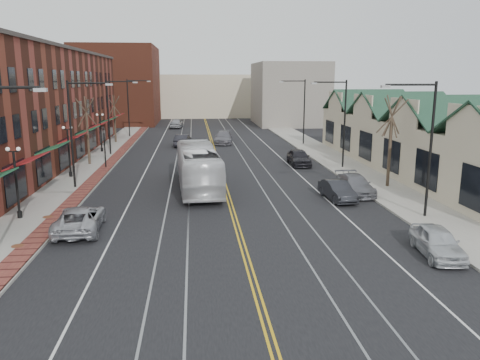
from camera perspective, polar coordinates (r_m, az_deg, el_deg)
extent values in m
plane|color=black|center=(21.77, 0.97, -10.15)|extent=(160.00, 160.00, 0.00)
cube|color=gray|center=(41.95, -18.85, 0.33)|extent=(4.00, 120.00, 0.15)
cube|color=gray|center=(43.27, 13.82, 0.99)|extent=(4.00, 120.00, 0.15)
cube|color=maroon|center=(49.92, -25.40, 7.92)|extent=(10.00, 50.00, 11.00)
cube|color=beige|center=(45.26, 21.16, 3.86)|extent=(8.00, 36.00, 4.60)
cube|color=maroon|center=(91.02, -14.57, 11.12)|extent=(14.00, 18.00, 14.00)
cube|color=beige|center=(105.07, -4.45, 10.22)|extent=(22.00, 14.00, 9.00)
cube|color=slate|center=(86.78, 5.97, 10.41)|extent=(12.00, 16.00, 11.00)
cylinder|color=black|center=(21.40, -27.06, 10.01)|extent=(3.00, 0.12, 0.12)
cube|color=#999999|center=(20.91, -23.15, 10.06)|extent=(0.50, 0.25, 0.15)
cylinder|color=black|center=(37.36, -19.89, 5.19)|extent=(0.16, 0.16, 8.00)
cylinder|color=black|center=(36.79, -18.02, 11.17)|extent=(3.00, 0.12, 0.12)
cube|color=#999999|center=(36.50, -15.67, 11.15)|extent=(0.50, 0.25, 0.15)
cylinder|color=black|center=(52.94, -15.73, 7.36)|extent=(0.16, 0.16, 8.00)
cylinder|color=black|center=(52.54, -14.33, 11.56)|extent=(3.00, 0.12, 0.12)
cube|color=#999999|center=(52.34, -12.67, 11.53)|extent=(0.50, 0.25, 0.15)
cylinder|color=black|center=(68.72, -13.46, 8.53)|extent=(0.16, 0.16, 8.00)
cylinder|color=black|center=(68.41, -12.35, 11.75)|extent=(3.00, 0.12, 0.12)
cube|color=#999999|center=(68.26, -11.07, 11.72)|extent=(0.50, 0.25, 0.15)
cylinder|color=black|center=(29.73, 22.20, 3.35)|extent=(0.16, 0.16, 8.00)
cylinder|color=black|center=(28.77, 20.13, 10.86)|extent=(3.00, 0.12, 0.12)
cube|color=#999999|center=(28.16, 17.31, 10.83)|extent=(0.50, 0.25, 0.15)
cylinder|color=black|center=(44.40, 12.62, 6.65)|extent=(0.16, 0.16, 8.00)
cylinder|color=black|center=(43.76, 10.95, 11.63)|extent=(3.00, 0.12, 0.12)
cube|color=#999999|center=(43.36, 9.01, 11.57)|extent=(0.50, 0.25, 0.15)
cylinder|color=black|center=(59.76, 7.83, 8.22)|extent=(0.16, 0.16, 8.00)
cylinder|color=black|center=(59.28, 6.50, 11.90)|extent=(3.00, 0.12, 0.12)
cube|color=#999999|center=(58.99, 5.04, 11.83)|extent=(0.50, 0.25, 0.15)
cylinder|color=black|center=(30.91, -25.26, -3.82)|extent=(0.28, 0.28, 0.40)
cylinder|color=black|center=(30.50, -25.57, -0.57)|extent=(0.14, 0.14, 4.00)
cube|color=black|center=(30.16, -25.92, 3.14)|extent=(0.60, 0.06, 0.06)
sphere|color=white|center=(30.24, -26.48, 3.40)|extent=(0.24, 0.24, 0.24)
sphere|color=white|center=(30.04, -25.41, 3.44)|extent=(0.24, 0.24, 0.24)
cylinder|color=black|center=(42.09, -19.93, 0.67)|extent=(0.28, 0.28, 0.40)
cylinder|color=black|center=(41.78, -20.11, 3.09)|extent=(0.14, 0.14, 4.00)
cube|color=black|center=(41.53, -20.32, 5.81)|extent=(0.60, 0.06, 0.06)
sphere|color=white|center=(41.60, -20.73, 5.99)|extent=(0.24, 0.24, 0.24)
sphere|color=white|center=(41.44, -19.93, 6.03)|extent=(0.24, 0.24, 0.24)
cylinder|color=black|center=(55.56, -16.48, 3.58)|extent=(0.28, 0.28, 0.40)
cylinder|color=black|center=(55.33, -16.59, 5.42)|extent=(0.14, 0.14, 4.00)
cube|color=black|center=(55.14, -16.72, 7.48)|extent=(0.60, 0.06, 0.06)
sphere|color=white|center=(55.19, -17.04, 7.62)|extent=(0.24, 0.24, 0.24)
sphere|color=white|center=(55.07, -16.42, 7.65)|extent=(0.24, 0.24, 0.24)
cylinder|color=#382B21|center=(47.43, -18.04, 4.80)|extent=(0.24, 0.24, 4.90)
cylinder|color=#382B21|center=(47.19, -18.25, 7.87)|extent=(0.58, 1.37, 2.90)
cylinder|color=#382B21|center=(47.19, -18.25, 7.87)|extent=(1.60, 0.66, 2.78)
cylinder|color=#382B21|center=(47.19, -18.25, 7.87)|extent=(0.53, 1.23, 2.96)
cylinder|color=#382B21|center=(47.19, -18.25, 7.87)|extent=(1.69, 1.03, 2.64)
cylinder|color=#382B21|center=(47.19, -18.25, 7.87)|extent=(1.78, 1.29, 2.48)
cylinder|color=#382B21|center=(63.08, -15.00, 6.56)|extent=(0.24, 0.24, 4.55)
cylinder|color=#382B21|center=(62.90, -15.12, 8.71)|extent=(0.55, 1.28, 2.69)
cylinder|color=#382B21|center=(62.90, -15.12, 8.71)|extent=(1.49, 0.62, 2.58)
cylinder|color=#382B21|center=(62.90, -15.12, 8.71)|extent=(0.50, 1.15, 2.75)
cylinder|color=#382B21|center=(62.90, -15.12, 8.71)|extent=(1.57, 0.97, 2.45)
cylinder|color=#382B21|center=(62.90, -15.12, 8.71)|extent=(1.66, 1.20, 2.30)
cylinder|color=#382B21|center=(37.49, 17.76, 3.24)|extent=(0.24, 0.24, 5.25)
cylinder|color=#382B21|center=(37.19, 18.04, 7.38)|extent=(0.61, 1.46, 3.10)
cylinder|color=#382B21|center=(37.19, 18.04, 7.38)|extent=(1.70, 0.70, 2.97)
cylinder|color=#382B21|center=(37.19, 18.04, 7.38)|extent=(0.56, 1.31, 3.17)
cylinder|color=#382B21|center=(37.19, 18.04, 7.38)|extent=(1.80, 1.10, 2.82)
cylinder|color=#382B21|center=(37.19, 18.04, 7.38)|extent=(1.90, 1.37, 2.65)
cylinder|color=#592D19|center=(25.95, -25.49, -7.26)|extent=(0.60, 0.60, 0.02)
cylinder|color=#592D19|center=(30.46, -22.39, -4.17)|extent=(0.60, 0.60, 0.02)
cylinder|color=black|center=(45.23, -16.14, 3.49)|extent=(0.12, 0.12, 3.20)
imported|color=black|center=(45.01, -16.28, 5.70)|extent=(0.18, 0.15, 0.90)
imported|color=silver|center=(35.78, -5.14, 1.55)|extent=(3.48, 12.05, 3.32)
imported|color=#B0B1B7|center=(27.37, -18.95, -4.51)|extent=(2.64, 5.22, 1.42)
imported|color=silver|center=(24.32, 22.91, -6.95)|extent=(2.16, 4.29, 1.40)
imported|color=#222328|center=(33.14, 11.79, -1.27)|extent=(1.78, 4.21, 1.35)
imported|color=slate|center=(35.14, 13.84, -0.56)|extent=(1.97, 4.82, 1.40)
imported|color=black|center=(45.75, 7.18, 2.76)|extent=(1.93, 4.63, 1.57)
imported|color=#222228|center=(58.64, -7.01, 4.82)|extent=(2.16, 4.66, 1.48)
imported|color=slate|center=(60.66, -2.02, 5.21)|extent=(2.90, 5.73, 1.59)
imported|color=#A1A2A8|center=(80.34, -7.75, 6.88)|extent=(2.43, 5.03, 1.66)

